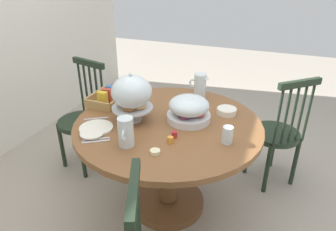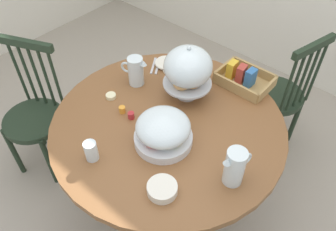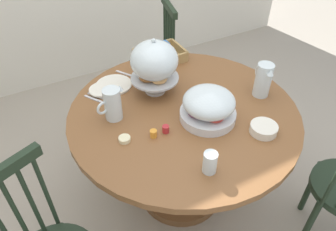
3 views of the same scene
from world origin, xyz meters
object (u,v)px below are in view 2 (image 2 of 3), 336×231
milk_pitcher (234,168)px  cereal_bowl (162,189)px  pastry_stand_with_dome (188,69)px  drinking_glass (91,151)px  dining_table (168,145)px  windsor_chair_facing_door (36,117)px  china_plate_small (167,63)px  windsor_chair_by_cabinet (278,97)px  fruit_platter_covered (163,131)px  cereal_basket (243,78)px  orange_juice_pitcher (136,72)px  butter_dish (111,96)px  china_plate_large (179,68)px

milk_pitcher → cereal_bowl: bearing=-128.1°
pastry_stand_with_dome → drinking_glass: 0.68m
dining_table → windsor_chair_facing_door: size_ratio=1.32×
dining_table → drinking_glass: bearing=-105.8°
china_plate_small → cereal_bowl: size_ratio=1.07×
windsor_chair_facing_door → drinking_glass: 0.83m
windsor_chair_by_cabinet → pastry_stand_with_dome: (-0.31, -0.67, 0.48)m
windsor_chair_by_cabinet → fruit_platter_covered: size_ratio=3.25×
dining_table → windsor_chair_facing_door: (-0.88, -0.34, -0.09)m
fruit_platter_covered → cereal_basket: bearing=85.2°
orange_juice_pitcher → cereal_bowl: 0.79m
orange_juice_pitcher → milk_pitcher: bearing=-14.3°
dining_table → windsor_chair_by_cabinet: size_ratio=1.32×
milk_pitcher → cereal_bowl: (-0.20, -0.26, -0.07)m
fruit_platter_covered → milk_pitcher: 0.40m
dining_table → fruit_platter_covered: 0.32m
pastry_stand_with_dome → butter_dish: bearing=-136.7°
windsor_chair_by_cabinet → cereal_bowl: (0.01, -1.26, 0.31)m
windsor_chair_by_cabinet → windsor_chair_facing_door: 1.69m
windsor_chair_by_cabinet → orange_juice_pitcher: size_ratio=5.35×
orange_juice_pitcher → china_plate_small: size_ratio=1.22×
windsor_chair_by_cabinet → cereal_bowl: size_ratio=6.96×
windsor_chair_facing_door → cereal_bowl: windsor_chair_facing_door is taller
windsor_chair_by_cabinet → cereal_bowl: bearing=-89.3°
pastry_stand_with_dome → butter_dish: (-0.32, -0.30, -0.19)m
windsor_chair_by_cabinet → butter_dish: size_ratio=16.25×
dining_table → fruit_platter_covered: size_ratio=4.28×
pastry_stand_with_dome → china_plate_large: size_ratio=1.56×
windsor_chair_by_cabinet → china_plate_large: bearing=-135.5°
drinking_glass → pastry_stand_with_dome: bearing=84.7°
milk_pitcher → orange_juice_pitcher: bearing=165.7°
pastry_stand_with_dome → milk_pitcher: bearing=-31.5°
windsor_chair_facing_door → butter_dish: windsor_chair_facing_door is taller
orange_juice_pitcher → china_plate_small: 0.27m
windsor_chair_facing_door → orange_juice_pitcher: size_ratio=5.35×
milk_pitcher → butter_dish: (-0.85, 0.02, -0.08)m
dining_table → cereal_basket: 0.61m
cereal_basket → drinking_glass: bearing=-104.5°
milk_pitcher → china_plate_large: (-0.73, 0.50, -0.09)m
milk_pitcher → dining_table: bearing=169.4°
windsor_chair_facing_door → fruit_platter_covered: bearing=13.0°
windsor_chair_by_cabinet → drinking_glass: bearing=-105.6°
windsor_chair_by_cabinet → cereal_basket: windsor_chair_by_cabinet is taller
butter_dish → fruit_platter_covered: bearing=-6.9°
milk_pitcher → china_plate_large: bearing=145.7°
milk_pitcher → drinking_glass: 0.68m
china_plate_large → china_plate_small: china_plate_small is taller
dining_table → cereal_bowl: cereal_bowl is taller
windsor_chair_facing_door → milk_pitcher: (1.35, 0.25, 0.38)m
orange_juice_pitcher → butter_dish: orange_juice_pitcher is taller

